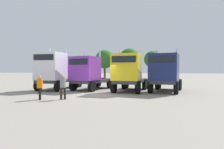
# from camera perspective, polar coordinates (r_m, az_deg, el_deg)

# --- Properties ---
(ground) EXTENTS (200.00, 200.00, 0.00)m
(ground) POSITION_cam_1_polar(r_m,az_deg,el_deg) (16.07, -3.93, -6.07)
(ground) COLOR gray
(semi_truck_white) EXTENTS (2.77, 6.16, 4.39)m
(semi_truck_white) POSITION_cam_1_polar(r_m,az_deg,el_deg) (20.67, -16.70, 1.02)
(semi_truck_white) COLOR #333338
(semi_truck_white) RESTS_ON ground
(semi_truck_purple) EXTENTS (3.91, 6.48, 3.97)m
(semi_truck_purple) POSITION_cam_1_polar(r_m,az_deg,el_deg) (19.91, -6.81, 0.42)
(semi_truck_purple) COLOR #333338
(semi_truck_purple) RESTS_ON ground
(semi_truck_yellow) EXTENTS (3.13, 6.36, 4.11)m
(semi_truck_yellow) POSITION_cam_1_polar(r_m,az_deg,el_deg) (18.22, 4.90, 0.55)
(semi_truck_yellow) COLOR #333338
(semi_truck_yellow) RESTS_ON ground
(semi_truck_navy) EXTENTS (3.58, 6.20, 4.11)m
(semi_truck_navy) POSITION_cam_1_polar(r_m,az_deg,el_deg) (18.64, 15.30, 0.69)
(semi_truck_navy) COLOR #333338
(semi_truck_navy) RESTS_ON ground
(visitor_in_hivis) EXTENTS (0.55, 0.55, 1.69)m
(visitor_in_hivis) POSITION_cam_1_polar(r_m,az_deg,el_deg) (14.40, -20.46, -3.12)
(visitor_in_hivis) COLOR black
(visitor_in_hivis) RESTS_ON ground
(visitor_with_camera) EXTENTS (0.56, 0.56, 1.75)m
(visitor_with_camera) POSITION_cam_1_polar(r_m,az_deg,el_deg) (14.01, -14.23, -3.05)
(visitor_with_camera) COLOR #242424
(visitor_with_camera) RESTS_ON ground
(traffic_cone_near) EXTENTS (0.36, 0.36, 0.73)m
(traffic_cone_near) POSITION_cam_1_polar(r_m,az_deg,el_deg) (17.38, -14.86, -4.34)
(traffic_cone_near) COLOR #F2590C
(traffic_cone_near) RESTS_ON ground
(oak_far_left) EXTENTS (3.42, 3.42, 5.73)m
(oak_far_left) POSITION_cam_1_polar(r_m,az_deg,el_deg) (35.64, -2.15, 4.48)
(oak_far_left) COLOR #4C3823
(oak_far_left) RESTS_ON ground
(oak_far_centre) EXTENTS (3.86, 3.86, 6.03)m
(oak_far_centre) POSITION_cam_1_polar(r_m,az_deg,el_deg) (35.97, 5.19, 4.59)
(oak_far_centre) COLOR #4C3823
(oak_far_centre) RESTS_ON ground
(oak_far_right) EXTENTS (3.21, 3.21, 5.69)m
(oak_far_right) POSITION_cam_1_polar(r_m,az_deg,el_deg) (38.05, 11.81, 4.36)
(oak_far_right) COLOR #4C3823
(oak_far_right) RESTS_ON ground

